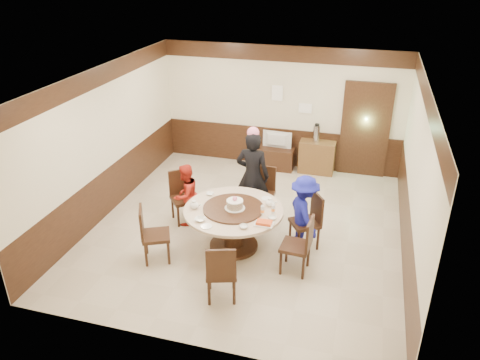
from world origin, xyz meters
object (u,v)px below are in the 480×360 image
(banquet_table, at_px, (234,220))
(television, at_px, (276,140))
(thermos, at_px, (316,134))
(side_cabinet, at_px, (317,157))
(birthday_cake, at_px, (235,204))
(person_blue, at_px, (304,213))
(person_standing, at_px, (253,176))
(person_red, at_px, (186,195))
(tv_stand, at_px, (276,158))
(shrimp_platter, at_px, (264,223))

(banquet_table, distance_m, television, 3.44)
(banquet_table, xyz_separation_m, thermos, (0.92, 3.47, 0.41))
(television, relative_size, side_cabinet, 0.85)
(birthday_cake, bearing_deg, person_blue, 18.40)
(person_standing, distance_m, person_blue, 1.34)
(person_red, relative_size, tv_stand, 1.40)
(television, relative_size, thermos, 1.79)
(person_standing, bearing_deg, birthday_cake, 89.88)
(person_red, height_order, birthday_cake, person_red)
(shrimp_platter, bearing_deg, side_cabinet, 84.53)
(birthday_cake, xyz_separation_m, tv_stand, (-0.01, 3.46, -0.61))
(person_blue, distance_m, shrimp_platter, 0.88)
(banquet_table, height_order, person_red, person_red)
(person_red, distance_m, birthday_cake, 1.26)
(person_standing, height_order, birthday_cake, person_standing)
(person_blue, bearing_deg, person_red, 54.59)
(person_standing, height_order, person_red, person_standing)
(person_red, distance_m, thermos, 3.57)
(television, xyz_separation_m, side_cabinet, (0.95, 0.03, -0.32))
(person_blue, bearing_deg, tv_stand, -10.85)
(person_standing, bearing_deg, shrimp_platter, 111.79)
(person_red, distance_m, side_cabinet, 3.58)
(person_standing, xyz_separation_m, side_cabinet, (0.92, 2.37, -0.49))
(person_blue, xyz_separation_m, birthday_cake, (-1.10, -0.37, 0.19))
(person_blue, bearing_deg, person_standing, 24.66)
(person_standing, relative_size, person_blue, 1.31)
(television, bearing_deg, person_red, 72.92)
(birthday_cake, height_order, thermos, thermos)
(person_red, bearing_deg, thermos, 165.12)
(tv_stand, xyz_separation_m, side_cabinet, (0.95, 0.03, 0.12))
(person_standing, distance_m, shrimp_platter, 1.55)
(tv_stand, relative_size, side_cabinet, 1.06)
(side_cabinet, bearing_deg, television, -178.19)
(person_blue, xyz_separation_m, tv_stand, (-1.11, 3.09, -0.41))
(person_blue, relative_size, tv_stand, 1.56)
(birthday_cake, xyz_separation_m, thermos, (0.89, 3.49, 0.08))
(person_red, relative_size, thermos, 3.12)
(tv_stand, bearing_deg, television, 0.00)
(banquet_table, xyz_separation_m, television, (0.02, 3.44, 0.16))
(television, height_order, thermos, thermos)
(person_standing, xyz_separation_m, person_blue, (1.09, -0.75, -0.20))
(banquet_table, xyz_separation_m, tv_stand, (0.02, 3.44, -0.28))
(tv_stand, distance_m, television, 0.45)
(tv_stand, bearing_deg, person_standing, -89.34)
(tv_stand, relative_size, thermos, 2.24)
(birthday_cake, xyz_separation_m, side_cabinet, (0.94, 3.49, -0.48))
(tv_stand, bearing_deg, person_blue, -70.19)
(shrimp_platter, height_order, tv_stand, shrimp_platter)
(tv_stand, relative_size, television, 1.25)
(banquet_table, distance_m, tv_stand, 3.45)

